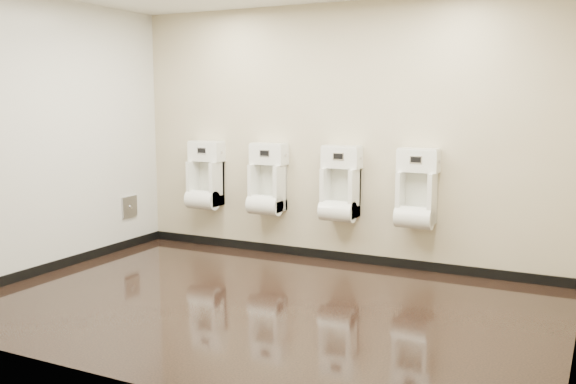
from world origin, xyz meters
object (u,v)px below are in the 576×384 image
Objects in this scene: urinal_1 at (267,184)px; urinal_3 at (416,194)px; access_panel at (129,207)px; urinal_2 at (340,189)px; urinal_0 at (205,180)px.

urinal_1 is 1.00× the size of urinal_3.
urinal_3 is (1.73, 0.00, 0.00)m from urinal_1.
urinal_2 is (2.56, 0.41, 0.32)m from access_panel.
urinal_0 is 1.74m from urinal_2.
urinal_1 is at bearing 0.00° from urinal_0.
urinal_2 is 0.84m from urinal_3.
urinal_0 is 1.00× the size of urinal_2.
urinal_1 is (0.85, 0.00, 0.00)m from urinal_0.
urinal_0 is at bearing 26.51° from access_panel.
urinal_0 is 1.00× the size of urinal_3.
urinal_2 is (0.89, 0.00, 0.00)m from urinal_1.
urinal_0 is at bearing 180.00° from urinal_1.
urinal_2 is at bearing 0.00° from urinal_1.
urinal_2 is at bearing 180.00° from urinal_3.
urinal_3 is (0.84, 0.00, 0.00)m from urinal_2.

